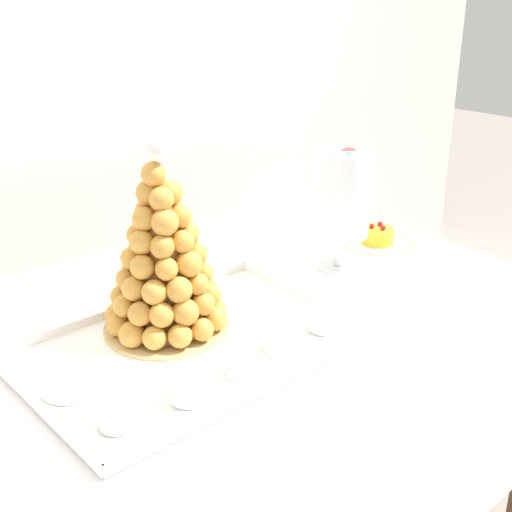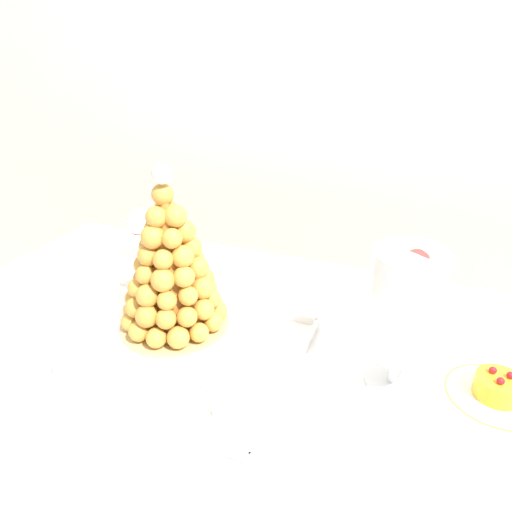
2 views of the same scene
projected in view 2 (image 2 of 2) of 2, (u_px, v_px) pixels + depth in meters
The scene contains 13 objects.
backdrop_wall at pixel (339, 56), 1.68m from camera, with size 4.80×0.10×2.50m, color silver.
buffet_table at pixel (212, 380), 1.06m from camera, with size 1.43×0.97×0.73m.
serving_tray at pixel (155, 347), 1.01m from camera, with size 0.61×0.41×0.02m.
croquembouche at pixel (171, 269), 1.01m from camera, with size 0.24×0.24×0.37m.
dessert_cup_left at pixel (27, 344), 0.97m from camera, with size 0.05×0.05×0.05m.
dessert_cup_mid_left at pixel (68, 362), 0.92m from camera, with size 0.06×0.06×0.05m.
dessert_cup_centre at pixel (116, 376), 0.88m from camera, with size 0.05×0.05×0.05m.
dessert_cup_mid_right at pixel (169, 385), 0.86m from camera, with size 0.06×0.06×0.06m.
dessert_cup_right at pixel (226, 400), 0.82m from camera, with size 0.05×0.05×0.06m.
creme_brulee_ramekin at pixel (73, 313), 1.09m from camera, with size 0.10×0.10×0.02m.
macaron_goblet at pixel (404, 304), 0.84m from camera, with size 0.13×0.13×0.30m.
fruit_tart_plate at pixel (497, 391), 0.87m from camera, with size 0.19×0.19×0.06m.
wine_glass at pixel (141, 224), 1.32m from camera, with size 0.08×0.08×0.17m.
Camera 2 is at (0.39, -0.73, 1.35)m, focal length 33.30 mm.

